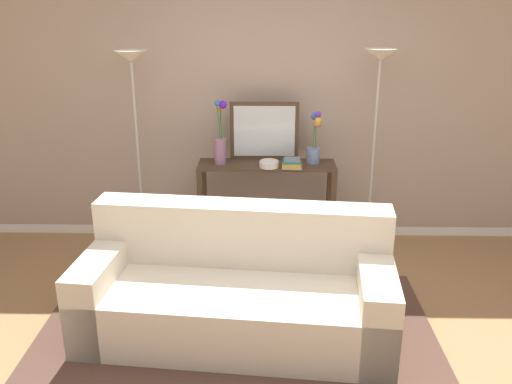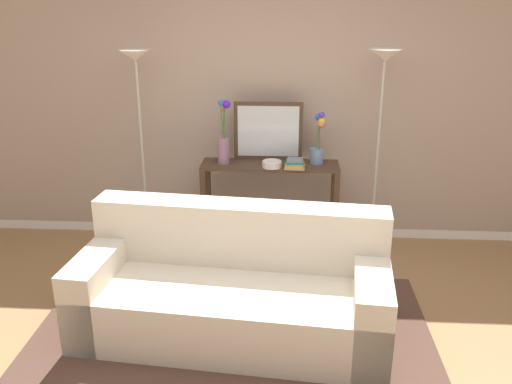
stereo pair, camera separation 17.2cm
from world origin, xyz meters
The scene contains 13 objects.
ground_plane centered at (0.00, 0.00, -0.01)m, with size 16.00×16.00×0.02m, color #9E754C.
back_wall centered at (0.00, 2.11, 1.31)m, with size 12.00×0.15×2.63m.
area_rug centered at (-0.25, 0.20, 0.01)m, with size 2.83×1.93×0.01m.
couch centered at (-0.25, 0.36, 0.31)m, with size 2.22×1.10×0.88m.
console_table centered at (-0.04, 1.70, 0.58)m, with size 1.24×0.34×0.85m.
floor_lamp_left centered at (-1.19, 1.67, 1.46)m, with size 0.28×0.28×1.85m.
floor_lamp_right centered at (0.90, 1.67, 1.47)m, with size 0.28×0.28×1.87m.
wall_mirror centered at (-0.07, 1.84, 1.12)m, with size 0.62×0.02×0.53m.
vase_tall_flowers centered at (-0.45, 1.69, 1.07)m, with size 0.12×0.12×0.58m.
vase_short_flowers centered at (0.39, 1.74, 1.04)m, with size 0.13×0.13×0.48m.
fruit_bowl centered at (-0.02, 1.60, 0.88)m, with size 0.17×0.17×0.06m.
book_stack centered at (0.18, 1.59, 0.89)m, with size 0.19×0.18×0.08m.
book_row_under_console centered at (-0.31, 1.70, 0.06)m, with size 0.46×0.18×0.13m.
Camera 2 is at (0.12, -3.03, 2.30)m, focal length 38.51 mm.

